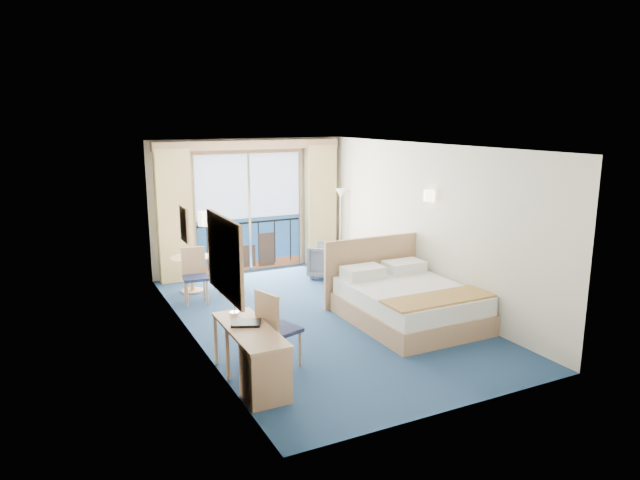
{
  "coord_description": "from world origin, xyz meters",
  "views": [
    {
      "loc": [
        -3.83,
        -7.69,
        3.14
      ],
      "look_at": [
        0.1,
        0.2,
        1.21
      ],
      "focal_mm": 32.0,
      "sensor_mm": 36.0,
      "label": 1
    }
  ],
  "objects_px": {
    "armchair": "(329,261)",
    "table_chair_a": "(221,258)",
    "table_chair_b": "(195,272)",
    "round_table": "(191,265)",
    "desk": "(262,365)",
    "nightstand": "(391,278)",
    "bed": "(407,301)",
    "desk_chair": "(275,325)",
    "floor_lamp": "(340,208)"
  },
  "relations": [
    {
      "from": "armchair",
      "to": "desk",
      "type": "relative_size",
      "value": 0.51
    },
    {
      "from": "desk",
      "to": "table_chair_b",
      "type": "height_order",
      "value": "table_chair_b"
    },
    {
      "from": "table_chair_a",
      "to": "desk_chair",
      "type": "bearing_deg",
      "value": 176.26
    },
    {
      "from": "bed",
      "to": "nightstand",
      "type": "height_order",
      "value": "bed"
    },
    {
      "from": "bed",
      "to": "table_chair_a",
      "type": "height_order",
      "value": "bed"
    },
    {
      "from": "desk",
      "to": "table_chair_b",
      "type": "distance_m",
      "value": 3.68
    },
    {
      "from": "table_chair_b",
      "to": "bed",
      "type": "bearing_deg",
      "value": -34.62
    },
    {
      "from": "floor_lamp",
      "to": "table_chair_b",
      "type": "distance_m",
      "value": 3.62
    },
    {
      "from": "nightstand",
      "to": "floor_lamp",
      "type": "distance_m",
      "value": 2.27
    },
    {
      "from": "armchair",
      "to": "table_chair_a",
      "type": "bearing_deg",
      "value": -48.8
    },
    {
      "from": "nightstand",
      "to": "armchair",
      "type": "distance_m",
      "value": 1.47
    },
    {
      "from": "table_chair_b",
      "to": "armchair",
      "type": "bearing_deg",
      "value": 14.08
    },
    {
      "from": "table_chair_b",
      "to": "round_table",
      "type": "bearing_deg",
      "value": 87.88
    },
    {
      "from": "nightstand",
      "to": "floor_lamp",
      "type": "bearing_deg",
      "value": 88.92
    },
    {
      "from": "round_table",
      "to": "table_chair_b",
      "type": "bearing_deg",
      "value": -98.89
    },
    {
      "from": "floor_lamp",
      "to": "desk",
      "type": "bearing_deg",
      "value": -127.1
    },
    {
      "from": "nightstand",
      "to": "table_chair_b",
      "type": "relative_size",
      "value": 0.54
    },
    {
      "from": "armchair",
      "to": "table_chair_b",
      "type": "distance_m",
      "value": 2.8
    },
    {
      "from": "nightstand",
      "to": "table_chair_b",
      "type": "xyz_separation_m",
      "value": [
        -3.35,
        1.0,
        0.28
      ]
    },
    {
      "from": "bed",
      "to": "armchair",
      "type": "distance_m",
      "value": 2.74
    },
    {
      "from": "armchair",
      "to": "desk",
      "type": "height_order",
      "value": "desk"
    },
    {
      "from": "nightstand",
      "to": "table_chair_a",
      "type": "distance_m",
      "value": 3.12
    },
    {
      "from": "nightstand",
      "to": "armchair",
      "type": "height_order",
      "value": "armchair"
    },
    {
      "from": "floor_lamp",
      "to": "round_table",
      "type": "bearing_deg",
      "value": -172.88
    },
    {
      "from": "nightstand",
      "to": "round_table",
      "type": "distance_m",
      "value": 3.64
    },
    {
      "from": "table_chair_a",
      "to": "armchair",
      "type": "bearing_deg",
      "value": -90.55
    },
    {
      "from": "armchair",
      "to": "bed",
      "type": "bearing_deg",
      "value": 42.93
    },
    {
      "from": "bed",
      "to": "nightstand",
      "type": "bearing_deg",
      "value": 65.18
    },
    {
      "from": "nightstand",
      "to": "bed",
      "type": "bearing_deg",
      "value": -114.82
    },
    {
      "from": "nightstand",
      "to": "table_chair_a",
      "type": "xyz_separation_m",
      "value": [
        -2.73,
        1.47,
        0.35
      ]
    },
    {
      "from": "desk",
      "to": "round_table",
      "type": "distance_m",
      "value": 4.31
    },
    {
      "from": "nightstand",
      "to": "table_chair_a",
      "type": "relative_size",
      "value": 0.47
    },
    {
      "from": "round_table",
      "to": "nightstand",
      "type": "bearing_deg",
      "value": -26.53
    },
    {
      "from": "bed",
      "to": "round_table",
      "type": "distance_m",
      "value": 3.99
    },
    {
      "from": "table_chair_a",
      "to": "bed",
      "type": "bearing_deg",
      "value": -141.33
    },
    {
      "from": "nightstand",
      "to": "table_chair_a",
      "type": "height_order",
      "value": "table_chair_a"
    },
    {
      "from": "bed",
      "to": "desk_chair",
      "type": "relative_size",
      "value": 2.13
    },
    {
      "from": "floor_lamp",
      "to": "desk",
      "type": "height_order",
      "value": "floor_lamp"
    },
    {
      "from": "armchair",
      "to": "round_table",
      "type": "relative_size",
      "value": 1.02
    },
    {
      "from": "floor_lamp",
      "to": "table_chair_a",
      "type": "xyz_separation_m",
      "value": [
        -2.77,
        -0.57,
        -0.65
      ]
    },
    {
      "from": "nightstand",
      "to": "desk",
      "type": "bearing_deg",
      "value": -142.78
    },
    {
      "from": "desk_chair",
      "to": "round_table",
      "type": "xyz_separation_m",
      "value": [
        -0.14,
        3.68,
        -0.08
      ]
    },
    {
      "from": "armchair",
      "to": "table_chair_a",
      "type": "relative_size",
      "value": 0.69
    },
    {
      "from": "desk",
      "to": "table_chair_a",
      "type": "height_order",
      "value": "table_chair_a"
    },
    {
      "from": "armchair",
      "to": "table_chair_b",
      "type": "height_order",
      "value": "table_chair_b"
    },
    {
      "from": "round_table",
      "to": "armchair",
      "type": "bearing_deg",
      "value": -5.83
    },
    {
      "from": "armchair",
      "to": "round_table",
      "type": "xyz_separation_m",
      "value": [
        -2.67,
        0.27,
        0.16
      ]
    },
    {
      "from": "desk_chair",
      "to": "round_table",
      "type": "height_order",
      "value": "desk_chair"
    },
    {
      "from": "desk",
      "to": "round_table",
      "type": "bearing_deg",
      "value": 86.36
    },
    {
      "from": "armchair",
      "to": "floor_lamp",
      "type": "bearing_deg",
      "value": -177.81
    }
  ]
}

